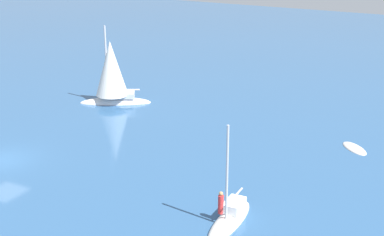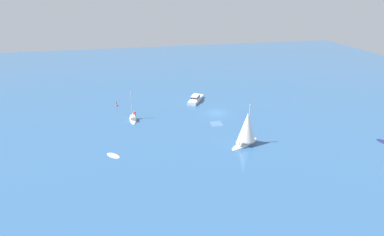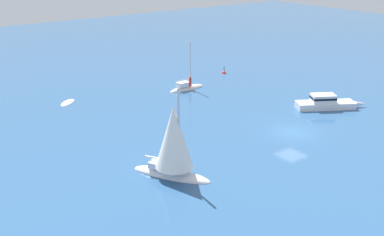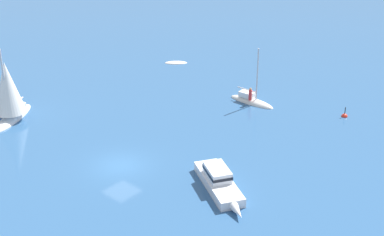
# 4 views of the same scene
# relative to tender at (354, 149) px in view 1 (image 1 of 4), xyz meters

# --- Properties ---
(ground_plane) EXTENTS (162.85, 162.85, 0.00)m
(ground_plane) POSITION_rel_tender_xyz_m (-21.55, -13.94, 0.00)
(ground_plane) COLOR #2D5684
(tender) EXTENTS (2.74, 2.81, 0.40)m
(tender) POSITION_rel_tender_xyz_m (0.00, 0.00, 0.00)
(tender) COLOR silver
(tender) RESTS_ON ground
(yacht) EXTENTS (1.51, 5.23, 6.45)m
(yacht) POSITION_rel_tender_xyz_m (-3.74, -14.17, 0.15)
(yacht) COLOR silver
(yacht) RESTS_ON ground
(sailboat) EXTENTS (6.56, 4.76, 7.75)m
(sailboat) POSITION_rel_tender_xyz_m (-22.44, 0.70, 2.62)
(sailboat) COLOR white
(sailboat) RESTS_ON ground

